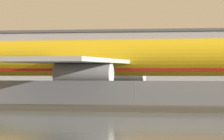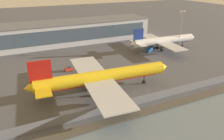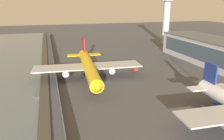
% 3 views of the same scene
% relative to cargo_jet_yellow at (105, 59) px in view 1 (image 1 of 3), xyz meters
% --- Properties ---
extents(ground_plane, '(500.00, 500.00, 0.00)m').
position_rel_cargo_jet_yellow_xyz_m(ground_plane, '(5.35, 3.39, -5.20)').
color(ground_plane, '#4C4C51').
extents(shoreline_seawall, '(320.00, 3.00, 0.50)m').
position_rel_cargo_jet_yellow_xyz_m(shoreline_seawall, '(5.35, -17.11, -4.95)').
color(shoreline_seawall, '#474238').
rests_on(shoreline_seawall, ground).
extents(perimeter_fence, '(280.00, 0.10, 2.78)m').
position_rel_cargo_jet_yellow_xyz_m(perimeter_fence, '(5.35, -12.61, -3.81)').
color(perimeter_fence, slate).
rests_on(perimeter_fence, ground).
extents(cargo_jet_yellow, '(49.86, 43.24, 13.63)m').
position_rel_cargo_jet_yellow_xyz_m(cargo_jet_yellow, '(0.00, 0.00, 0.00)').
color(cargo_jet_yellow, yellow).
rests_on(cargo_jet_yellow, ground).
extents(baggage_tug, '(3.35, 1.93, 1.80)m').
position_rel_cargo_jet_yellow_xyz_m(baggage_tug, '(-5.41, 21.88, -4.40)').
color(baggage_tug, red).
rests_on(baggage_tug, ground).
extents(terminal_building, '(92.83, 20.34, 12.40)m').
position_rel_cargo_jet_yellow_xyz_m(terminal_building, '(8.23, 64.06, 1.01)').
color(terminal_building, '#B2B2B7').
rests_on(terminal_building, ground).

